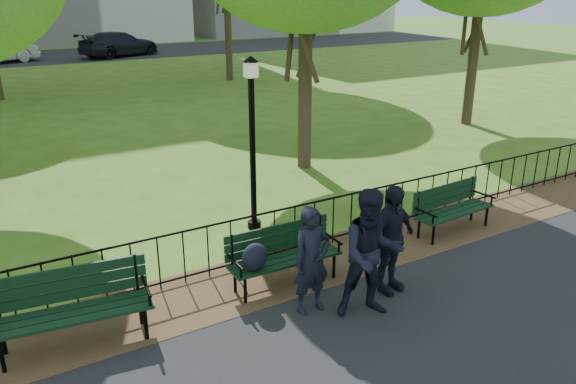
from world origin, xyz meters
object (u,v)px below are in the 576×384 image
park_bench_left_a (71,300)px  sedan_dark (119,44)px  person_mid (371,254)px  park_bench_main (272,252)px  park_bench_right_a (451,203)px  lamppost (252,139)px  person_left (312,260)px  person_right (390,239)px

park_bench_left_a → sedan_dark: size_ratio=0.37×
person_mid → park_bench_left_a: bearing=-177.8°
park_bench_main → park_bench_right_a: 3.93m
park_bench_left_a → lamppost: bearing=36.7°
sedan_dark → person_left: bearing=146.6°
park_bench_right_a → sedan_dark: 31.49m
person_left → sedan_dark: (6.16, 32.37, 0.00)m
person_mid → person_right: size_ratio=1.10×
park_bench_left_a → sedan_dark: bearing=81.2°
park_bench_right_a → lamppost: 3.88m
park_bench_main → lamppost: size_ratio=0.55×
park_bench_right_a → person_mid: person_mid is taller
park_bench_main → park_bench_right_a: size_ratio=1.03×
park_bench_left_a → person_mid: person_mid is taller
person_left → person_mid: (0.65, -0.49, 0.14)m
person_left → person_right: (1.30, -0.14, 0.06)m
lamppost → park_bench_left_a: bearing=-150.8°
park_bench_main → person_mid: size_ratio=0.97×
park_bench_right_a → person_right: size_ratio=1.03×
park_bench_left_a → person_right: person_right is taller
park_bench_left_a → park_bench_right_a: park_bench_left_a is taller
park_bench_right_a → person_left: person_left is taller
lamppost → person_left: bearing=-102.5°
park_bench_main → person_mid: person_mid is taller
sedan_dark → park_bench_left_a: bearing=141.1°
person_left → sedan_dark: bearing=80.0°
person_left → person_mid: bearing=-36.3°
park_bench_left_a → park_bench_right_a: size_ratio=1.15×
park_bench_right_a → lamppost: lamppost is taller
person_right → park_bench_left_a: bearing=157.2°
sedan_dark → person_mid: bearing=147.9°
park_bench_left_a → person_mid: size_ratio=1.09×
lamppost → person_left: (-0.67, -2.99, -0.97)m
lamppost → person_left: 3.22m
park_bench_main → lamppost: (0.84, 2.17, 1.15)m
person_right → park_bench_right_a: bearing=15.4°
park_bench_main → park_bench_right_a: bearing=3.9°
lamppost → person_right: bearing=-78.5°
park_bench_left_a → lamppost: lamppost is taller
person_mid → person_left: bearing=166.2°
park_bench_main → sedan_dark: 32.18m
park_bench_main → sedan_dark: bearing=80.3°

